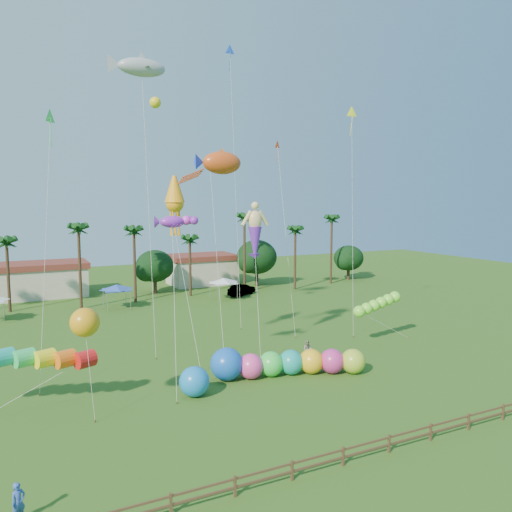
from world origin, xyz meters
name	(u,v)px	position (x,y,z in m)	size (l,w,h in m)	color
ground	(325,411)	(0.00, 0.00, 0.00)	(160.00, 160.00, 0.00)	#285116
tree_line	(174,264)	(3.57, 44.00, 4.28)	(69.46, 8.91, 11.00)	#3A2819
buildings_row	(120,277)	(-3.09, 50.00, 2.00)	(35.00, 7.00, 4.00)	beige
tent_row	(118,288)	(-6.00, 36.33, 2.75)	(31.00, 4.00, 0.60)	white
fence	(389,442)	(0.00, -6.00, 0.61)	(36.12, 0.12, 1.00)	brown
car_b	(242,290)	(11.68, 38.16, 0.81)	(1.71, 4.91, 1.62)	#4C4C54
spectator_a	(18,502)	(-17.84, -3.60, 0.85)	(0.62, 0.41, 1.71)	#3153AC
spectator_b	(308,349)	(4.72, 9.58, 0.78)	(0.76, 0.59, 1.57)	gray
caterpillar_inflatable	(283,363)	(0.68, 6.73, 1.03)	(11.91, 5.52, 2.47)	#F64099
blue_ball	(194,381)	(-6.73, 5.98, 1.05)	(2.09, 2.09, 2.09)	blue
rainbow_tube	(50,364)	(-15.69, 7.83, 3.07)	(8.69, 2.87, 3.65)	red
green_worm	(359,312)	(10.95, 10.65, 3.23)	(9.07, 1.62, 3.89)	#7EF336
orange_ball_kite	(85,322)	(-13.81, 5.36, 6.11)	(1.98, 1.98, 7.00)	orange
merman_kite	(255,234)	(1.67, 13.56, 10.49)	(2.63, 4.97, 12.90)	#F5D18B
fish_kite	(222,163)	(-1.89, 12.42, 16.45)	(5.14, 5.84, 17.49)	#CE4816
shark_kite	(142,68)	(-6.13, 20.99, 25.42)	(6.01, 7.38, 26.47)	#9AA0A8
squid_kite	(175,204)	(-5.18, 14.78, 13.17)	(2.15, 5.86, 15.57)	#FF9F14
lobster_kite	(172,222)	(-6.98, 9.59, 11.87)	(3.57, 5.75, 12.50)	purple
delta_kite_red	(278,150)	(7.41, 19.90, 18.53)	(1.01, 4.95, 19.58)	#FA461B
delta_kite_yellow	(352,116)	(14.18, 16.64, 21.99)	(2.69, 3.82, 22.99)	#F1FF1A
delta_kite_green	(50,121)	(-14.50, 15.16, 19.29)	(2.39, 5.11, 20.22)	#38F058
delta_kite_blue	(230,57)	(4.05, 24.27, 28.45)	(1.27, 3.70, 29.72)	blue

